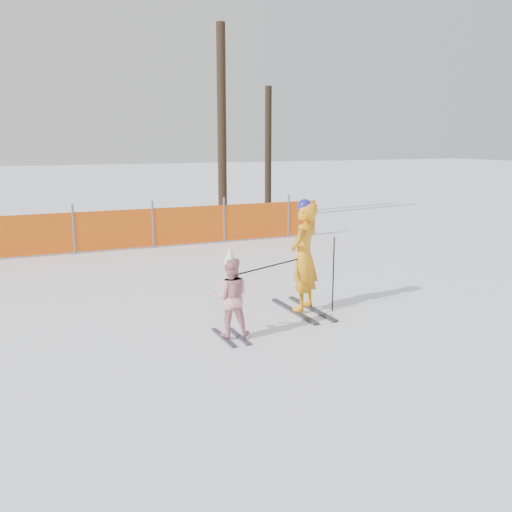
{
  "coord_description": "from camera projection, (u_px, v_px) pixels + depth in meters",
  "views": [
    {
      "loc": [
        -3.63,
        -7.57,
        2.81
      ],
      "look_at": [
        0.0,
        0.5,
        1.0
      ],
      "focal_mm": 40.0,
      "sensor_mm": 36.0,
      "label": 1
    }
  ],
  "objects": [
    {
      "name": "safety_fence",
      "position": [
        49.0,
        234.0,
        13.91
      ],
      "size": [
        14.92,
        0.06,
        1.25
      ],
      "color": "#595960",
      "rests_on": "ground"
    },
    {
      "name": "ski_poles",
      "position": [
        300.0,
        270.0,
        9.02
      ],
      "size": [
        1.94,
        0.63,
        1.25
      ],
      "color": "black",
      "rests_on": "ground"
    },
    {
      "name": "adult",
      "position": [
        304.0,
        256.0,
        9.33
      ],
      "size": [
        0.78,
        1.51,
        1.88
      ],
      "color": "black",
      "rests_on": "ground"
    },
    {
      "name": "child",
      "position": [
        230.0,
        297.0,
        8.12
      ],
      "size": [
        0.67,
        0.84,
        1.34
      ],
      "color": "black",
      "rests_on": "ground"
    },
    {
      "name": "ground",
      "position": [
        269.0,
        325.0,
        8.78
      ],
      "size": [
        120.0,
        120.0,
        0.0
      ],
      "primitive_type": "plane",
      "color": "white",
      "rests_on": "ground"
    },
    {
      "name": "tree_trunks",
      "position": [
        238.0,
        134.0,
        19.91
      ],
      "size": [
        2.57,
        1.45,
        6.57
      ],
      "color": "black",
      "rests_on": "ground"
    }
  ]
}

